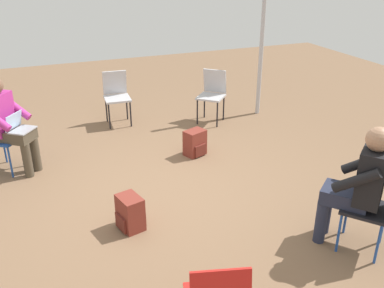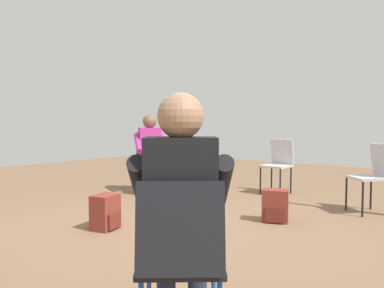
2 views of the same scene
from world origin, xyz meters
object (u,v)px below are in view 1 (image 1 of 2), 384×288
object	(u,v)px
person_with_laptop	(7,121)
backpack_by_empty_chair	(130,214)
chair_south	(116,94)
person_in_black	(359,181)
backpack_near_laptop_user	(195,144)
chair_northwest	(375,205)
chair_southwest	(212,92)

from	to	relation	value
person_with_laptop	backpack_by_empty_chair	bearing A→B (deg)	67.75
chair_south	person_in_black	size ratio (longest dim) A/B	0.69
person_with_laptop	backpack_near_laptop_user	size ratio (longest dim) A/B	3.44
chair_northwest	backpack_by_empty_chair	bearing A→B (deg)	110.49
chair_northwest	backpack_near_laptop_user	world-z (taller)	chair_northwest
person_in_black	backpack_near_laptop_user	bearing A→B (deg)	65.69
chair_northwest	backpack_by_empty_chair	distance (m)	2.34
backpack_near_laptop_user	backpack_by_empty_chair	size ratio (longest dim) A/B	1.00
chair_southwest	backpack_by_empty_chair	xyz separation A→B (m)	(2.02, 2.47, -0.34)
chair_northwest	chair_south	bearing A→B (deg)	70.34
person_in_black	backpack_near_laptop_user	world-z (taller)	person_in_black
chair_southwest	person_with_laptop	distance (m)	3.17
chair_southwest	person_in_black	world-z (taller)	person_in_black
chair_southwest	backpack_near_laptop_user	distance (m)	1.39
chair_southwest	chair_northwest	xyz separation A→B (m)	(0.03, 3.65, 0.00)
person_in_black	backpack_by_empty_chair	size ratio (longest dim) A/B	3.44
person_with_laptop	backpack_by_empty_chair	xyz separation A→B (m)	(-1.07, 1.78, -0.53)
chair_southwest	person_with_laptop	xyz separation A→B (m)	(3.09, 0.69, 0.20)
backpack_by_empty_chair	backpack_near_laptop_user	bearing A→B (deg)	-132.86
person_in_black	backpack_by_empty_chair	world-z (taller)	person_in_black
chair_northwest	backpack_by_empty_chair	size ratio (longest dim) A/B	2.36
chair_northwest	person_with_laptop	xyz separation A→B (m)	(3.06, -2.96, 0.20)
person_in_black	chair_northwest	bearing A→B (deg)	-90.00
person_in_black	backpack_by_empty_chair	xyz separation A→B (m)	(1.88, -1.05, -0.54)
chair_south	backpack_by_empty_chair	xyz separation A→B (m)	(0.55, 2.97, -0.34)
chair_south	backpack_near_laptop_user	world-z (taller)	chair_south
chair_southwest	person_with_laptop	world-z (taller)	person_with_laptop
chair_northwest	person_in_black	distance (m)	0.26
chair_northwest	person_in_black	size ratio (longest dim) A/B	0.69
person_in_black	chair_south	bearing A→B (deg)	69.58
chair_south	person_with_laptop	world-z (taller)	person_with_laptop
chair_southwest	person_with_laptop	size ratio (longest dim) A/B	0.69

